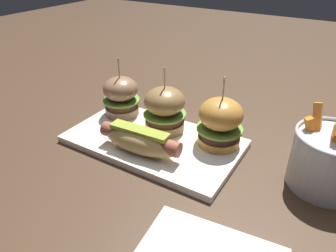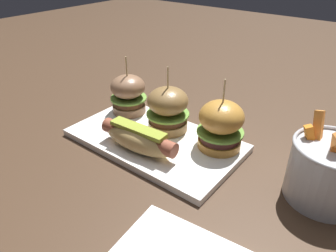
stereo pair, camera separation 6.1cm
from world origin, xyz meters
name	(u,v)px [view 2 (the right image)]	position (x,y,z in m)	size (l,w,h in m)	color
ground_plane	(155,143)	(0.00, 0.00, 0.00)	(3.00, 3.00, 0.00)	#422D1E
platter_main	(155,140)	(0.00, 0.00, 0.01)	(0.35, 0.20, 0.01)	white
hot_dog	(139,138)	(0.01, -0.05, 0.04)	(0.17, 0.06, 0.05)	tan
slider_left	(128,94)	(-0.12, 0.05, 0.06)	(0.08, 0.08, 0.14)	#8C6548
slider_center	(167,108)	(0.00, 0.04, 0.06)	(0.09, 0.09, 0.14)	olive
slider_right	(221,125)	(0.12, 0.05, 0.06)	(0.09, 0.09, 0.14)	#C38636
fries_bucket	(329,171)	(0.32, 0.05, 0.05)	(0.13, 0.13, 0.15)	#B7BABF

